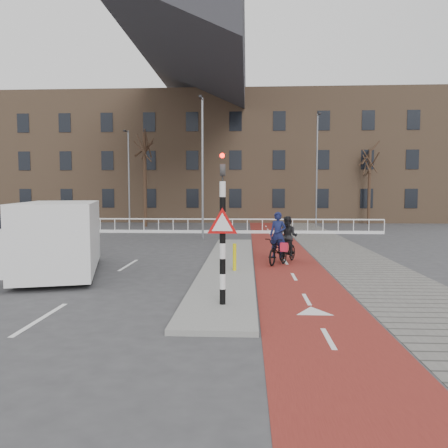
{
  "coord_description": "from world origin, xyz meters",
  "views": [
    {
      "loc": [
        -0.04,
        -12.09,
        2.75
      ],
      "look_at": [
        -0.94,
        5.0,
        1.5
      ],
      "focal_mm": 35.0,
      "sensor_mm": 36.0,
      "label": 1
    }
  ],
  "objects": [
    {
      "name": "streetlight_near",
      "position": [
        -2.58,
        12.94,
        4.04
      ],
      "size": [
        0.12,
        0.12,
        8.08
      ],
      "primitive_type": "cylinder",
      "color": "slate",
      "rests_on": "ground"
    },
    {
      "name": "bollard",
      "position": [
        -0.44,
        2.44,
        0.57
      ],
      "size": [
        0.12,
        0.12,
        0.91
      ],
      "primitive_type": "cylinder",
      "color": "#D1C10B",
      "rests_on": "curb_island"
    },
    {
      "name": "railing",
      "position": [
        -5.0,
        17.0,
        0.31
      ],
      "size": [
        28.0,
        0.1,
        0.99
      ],
      "color": "silver",
      "rests_on": "ground"
    },
    {
      "name": "sidewalk",
      "position": [
        4.3,
        10.0,
        0.01
      ],
      "size": [
        3.0,
        60.0,
        0.01
      ],
      "primitive_type": "cube",
      "color": "slate",
      "rests_on": "ground"
    },
    {
      "name": "tree_mid",
      "position": [
        -8.14,
        22.33,
        3.72
      ],
      "size": [
        0.28,
        0.28,
        7.45
      ],
      "primitive_type": "cylinder",
      "color": "#322016",
      "rests_on": "ground"
    },
    {
      "name": "townhouse_row",
      "position": [
        -3.0,
        32.0,
        7.81
      ],
      "size": [
        46.0,
        10.0,
        15.9
      ],
      "color": "#7F6047",
      "rests_on": "ground"
    },
    {
      "name": "ground",
      "position": [
        0.0,
        0.0,
        0.0
      ],
      "size": [
        120.0,
        120.0,
        0.0
      ],
      "primitive_type": "plane",
      "color": "#38383A",
      "rests_on": "ground"
    },
    {
      "name": "traffic_signal",
      "position": [
        -0.6,
        -2.02,
        1.99
      ],
      "size": [
        0.8,
        0.8,
        3.68
      ],
      "color": "black",
      "rests_on": "curb_island"
    },
    {
      "name": "cyclist_near",
      "position": [
        1.15,
        4.6,
        0.68
      ],
      "size": [
        1.3,
        2.03,
        1.99
      ],
      "rotation": [
        0.0,
        0.0,
        -0.36
      ],
      "color": "black",
      "rests_on": "bike_lane"
    },
    {
      "name": "bike_lane",
      "position": [
        1.5,
        10.0,
        0.01
      ],
      "size": [
        2.5,
        60.0,
        0.01
      ],
      "primitive_type": "cube",
      "color": "maroon",
      "rests_on": "ground"
    },
    {
      "name": "curb_island",
      "position": [
        -0.7,
        4.0,
        0.06
      ],
      "size": [
        1.8,
        16.0,
        0.12
      ],
      "primitive_type": "cube",
      "color": "gray",
      "rests_on": "ground"
    },
    {
      "name": "streetlight_left",
      "position": [
        -9.31,
        21.9,
        3.77
      ],
      "size": [
        0.12,
        0.12,
        7.53
      ],
      "primitive_type": "cylinder",
      "color": "slate",
      "rests_on": "ground"
    },
    {
      "name": "tree_right",
      "position": [
        10.42,
        25.92,
        3.18
      ],
      "size": [
        0.25,
        0.25,
        6.37
      ],
      "primitive_type": "cylinder",
      "color": "#322016",
      "rests_on": "ground"
    },
    {
      "name": "van",
      "position": [
        -6.27,
        2.13,
        1.27
      ],
      "size": [
        3.75,
        6.04,
        2.42
      ],
      "rotation": [
        0.0,
        0.0,
        0.29
      ],
      "color": "silver",
      "rests_on": "ground"
    },
    {
      "name": "cyclist_far",
      "position": [
        1.58,
        4.93,
        0.76
      ],
      "size": [
        1.11,
        1.71,
        1.81
      ],
      "rotation": [
        0.0,
        0.0,
        -0.42
      ],
      "color": "black",
      "rests_on": "bike_lane"
    },
    {
      "name": "streetlight_right",
      "position": [
        5.39,
        22.37,
        4.39
      ],
      "size": [
        0.12,
        0.12,
        8.77
      ],
      "primitive_type": "cylinder",
      "color": "slate",
      "rests_on": "ground"
    }
  ]
}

